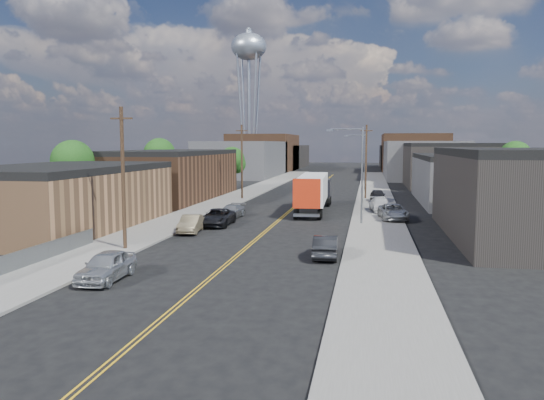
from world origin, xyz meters
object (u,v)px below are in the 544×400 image
at_px(car_right_lot_a, 393,212).
at_px(car_right_lot_b, 381,205).
at_px(water_tower, 249,52).
at_px(car_left_d, 231,211).
at_px(car_right_lot_c, 378,195).
at_px(car_left_b, 191,224).
at_px(car_right_oncoming, 326,246).
at_px(car_left_c, 217,217).
at_px(semi_truck, 315,190).
at_px(car_left_a, 106,266).

distance_m(car_right_lot_a, car_right_lot_b, 6.01).
relative_size(water_tower, car_right_lot_a, 6.84).
height_order(car_left_d, car_right_lot_c, car_right_lot_c).
bearing_deg(car_right_lot_c, car_left_b, -125.93).
height_order(car_left_b, car_right_lot_b, car_right_lot_b).
xyz_separation_m(car_left_d, car_right_oncoming, (10.90, -16.99, 0.07)).
bearing_deg(car_left_c, car_right_lot_c, 55.21).
height_order(car_right_oncoming, car_right_lot_a, car_right_lot_a).
height_order(semi_truck, car_left_a, semi_truck).
relative_size(car_left_d, car_right_lot_c, 1.06).
relative_size(car_right_oncoming, car_right_lot_a, 0.83).
height_order(car_left_b, car_right_lot_a, car_right_lot_a).
distance_m(car_left_c, car_right_lot_b, 19.06).
bearing_deg(car_left_c, car_left_d, 88.44).
bearing_deg(car_left_c, car_right_lot_a, 18.79).
bearing_deg(car_right_lot_a, car_left_a, -128.36).
bearing_deg(semi_truck, water_tower, 105.71).
xyz_separation_m(car_left_b, car_left_c, (1.12, 4.07, 0.04)).
xyz_separation_m(water_tower, car_right_lot_a, (33.00, -82.00, -29.75)).
relative_size(car_left_c, car_right_lot_c, 1.26).
distance_m(semi_truck, car_right_oncoming, 24.29).
height_order(car_left_a, car_right_lot_a, car_right_lot_a).
distance_m(car_left_b, car_right_lot_a, 19.82).
bearing_deg(car_left_a, car_right_oncoming, 33.82).
height_order(car_right_lot_b, car_right_lot_c, car_right_lot_c).
bearing_deg(car_right_lot_b, car_left_a, -124.44).
bearing_deg(car_right_oncoming, car_right_lot_a, -108.26).
distance_m(water_tower, car_left_d, 89.76).
height_order(car_left_a, car_right_oncoming, car_left_a).
distance_m(car_left_b, car_right_oncoming, 14.36).
distance_m(car_left_a, car_right_lot_a, 30.71).
bearing_deg(car_left_d, car_right_lot_b, 31.01).
relative_size(car_right_oncoming, car_right_lot_b, 0.90).
bearing_deg(car_left_a, car_left_c, 87.10).
relative_size(car_left_c, car_right_oncoming, 1.22).
bearing_deg(car_right_lot_a, car_left_d, 177.16).
xyz_separation_m(car_left_c, car_right_lot_b, (14.93, 11.84, 0.11)).
height_order(water_tower, car_right_oncoming, water_tower).
relative_size(semi_truck, car_right_lot_a, 2.92).
relative_size(car_right_oncoming, car_right_lot_c, 1.03).
bearing_deg(semi_truck, car_right_lot_c, 53.68).
bearing_deg(car_right_lot_b, car_left_d, -164.21).
bearing_deg(car_left_a, car_right_lot_c, 68.67).
relative_size(car_left_b, car_right_oncoming, 0.98).
bearing_deg(car_right_oncoming, car_right_lot_c, -98.77).
bearing_deg(water_tower, car_right_lot_b, -67.23).
bearing_deg(car_left_d, car_left_b, -90.43).
bearing_deg(car_right_oncoming, car_right_lot_b, -101.96).
relative_size(water_tower, car_left_a, 7.77).
xyz_separation_m(water_tower, car_left_a, (16.56, -107.95, -29.84)).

